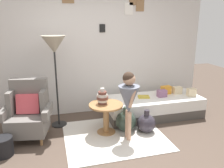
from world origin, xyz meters
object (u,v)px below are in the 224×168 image
(demijohn_near, at_px, (126,121))
(armchair, at_px, (28,112))
(daybed, at_px, (153,106))
(person_child, at_px, (129,97))
(side_table, at_px, (106,112))
(floor_lamp, at_px, (54,48))
(magazine_basket, at_px, (3,147))
(book_on_daybed, at_px, (144,97))
(vase_striped, at_px, (102,97))
(demijohn_far, at_px, (146,123))

(demijohn_near, bearing_deg, armchair, 172.25)
(daybed, xyz_separation_m, person_child, (-0.81, -0.76, 0.53))
(side_table, relative_size, person_child, 0.51)
(floor_lamp, relative_size, demijohn_near, 3.68)
(magazine_basket, bearing_deg, book_on_daybed, 17.29)
(floor_lamp, xyz_separation_m, person_child, (1.08, -0.83, -0.71))
(vase_striped, height_order, book_on_daybed, vase_striped)
(demijohn_near, distance_m, magazine_basket, 1.98)
(book_on_daybed, height_order, demijohn_near, demijohn_near)
(demijohn_near, height_order, demijohn_far, demijohn_near)
(daybed, bearing_deg, armchair, -173.67)
(daybed, height_order, demijohn_near, demijohn_near)
(floor_lamp, distance_m, magazine_basket, 1.74)
(person_child, bearing_deg, book_on_daybed, 52.89)
(floor_lamp, height_order, person_child, floor_lamp)
(vase_striped, bearing_deg, armchair, 172.14)
(floor_lamp, height_order, magazine_basket, floor_lamp)
(vase_striped, xyz_separation_m, demijohn_near, (0.41, -0.05, -0.46))
(person_child, relative_size, demijohn_near, 2.54)
(vase_striped, bearing_deg, person_child, -43.23)
(demijohn_far, bearing_deg, demijohn_near, 157.52)
(demijohn_near, xyz_separation_m, demijohn_far, (0.33, -0.14, -0.02))
(person_child, height_order, magazine_basket, person_child)
(armchair, bearing_deg, demijohn_far, -10.37)
(magazine_basket, bearing_deg, demijohn_far, 3.09)
(armchair, bearing_deg, floor_lamp, 34.36)
(person_child, distance_m, book_on_daybed, 1.05)
(vase_striped, bearing_deg, floor_lamp, 145.47)
(floor_lamp, distance_m, person_child, 1.53)
(vase_striped, xyz_separation_m, person_child, (0.35, -0.33, 0.08))
(person_child, xyz_separation_m, book_on_daybed, (0.60, 0.80, -0.31))
(side_table, distance_m, person_child, 0.55)
(armchair, xyz_separation_m, magazine_basket, (-0.34, -0.48, -0.30))
(demijohn_far, bearing_deg, book_on_daybed, 71.69)
(armchair, relative_size, daybed, 0.51)
(demijohn_near, bearing_deg, person_child, -101.66)
(vase_striped, height_order, person_child, person_child)
(vase_striped, distance_m, person_child, 0.49)
(demijohn_near, bearing_deg, demijohn_far, -22.48)
(side_table, xyz_separation_m, demijohn_far, (0.68, -0.16, -0.21))
(book_on_daybed, distance_m, demijohn_far, 0.73)
(side_table, distance_m, floor_lamp, 1.41)
(daybed, bearing_deg, vase_striped, -159.66)
(daybed, distance_m, demijohn_far, 0.75)
(book_on_daybed, bearing_deg, person_child, -127.11)
(armchair, height_order, magazine_basket, armchair)
(floor_lamp, relative_size, magazine_basket, 5.88)
(book_on_daybed, height_order, magazine_basket, book_on_daybed)
(side_table, bearing_deg, armchair, 171.18)
(demijohn_far, bearing_deg, magazine_basket, -176.91)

